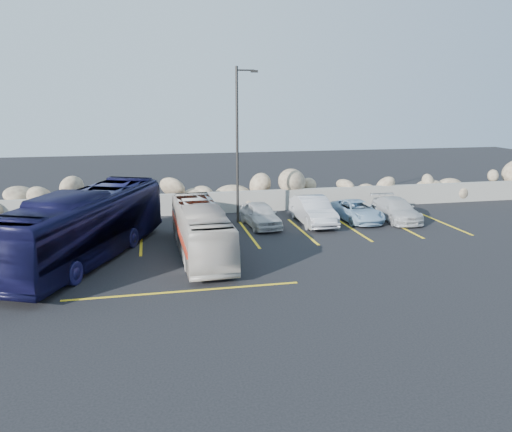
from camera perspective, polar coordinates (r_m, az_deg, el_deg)
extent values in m
plane|color=black|center=(17.24, -4.79, -8.56)|extent=(90.00, 90.00, 0.00)
cube|color=#99978B|center=(28.56, -7.92, 1.38)|extent=(60.00, 0.40, 1.20)
cube|color=yellow|center=(23.78, -12.98, -2.70)|extent=(0.12, 5.00, 0.01)
cube|color=yellow|center=(24.20, -0.82, -2.08)|extent=(0.12, 5.00, 0.01)
cube|color=yellow|center=(24.85, 5.30, -1.73)|extent=(0.12, 5.00, 0.01)
cube|color=yellow|center=(25.73, 10.84, -1.39)|extent=(0.12, 5.00, 0.01)
cube|color=yellow|center=(26.83, 15.97, -1.07)|extent=(0.12, 5.00, 0.01)
cube|color=yellow|center=(28.13, 20.65, -0.77)|extent=(0.12, 5.00, 0.01)
cube|color=yellow|center=(17.34, -8.19, -8.50)|extent=(8.00, 0.12, 0.01)
cylinder|color=#2B2927|center=(25.90, -2.16, 7.91)|extent=(0.14, 0.14, 8.00)
cylinder|color=#2B2927|center=(25.91, -1.21, 16.33)|extent=(0.90, 0.08, 0.08)
cube|color=#2B2927|center=(26.00, -0.20, 16.21)|extent=(0.35, 0.18, 0.12)
imported|color=beige|center=(20.94, -6.33, -1.58)|extent=(1.99, 7.72, 2.14)
imported|color=black|center=(21.18, -19.00, -1.07)|extent=(6.28, 10.33, 2.85)
imported|color=silver|center=(25.58, 0.51, 0.17)|extent=(1.75, 3.73, 1.23)
imported|color=silver|center=(26.30, 6.53, 0.65)|extent=(1.56, 4.32, 1.42)
imported|color=silver|center=(27.96, 15.70, 0.73)|extent=(1.83, 4.12, 1.17)
imported|color=#94B6D2|center=(27.32, 11.47, 0.58)|extent=(2.00, 3.98, 1.08)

